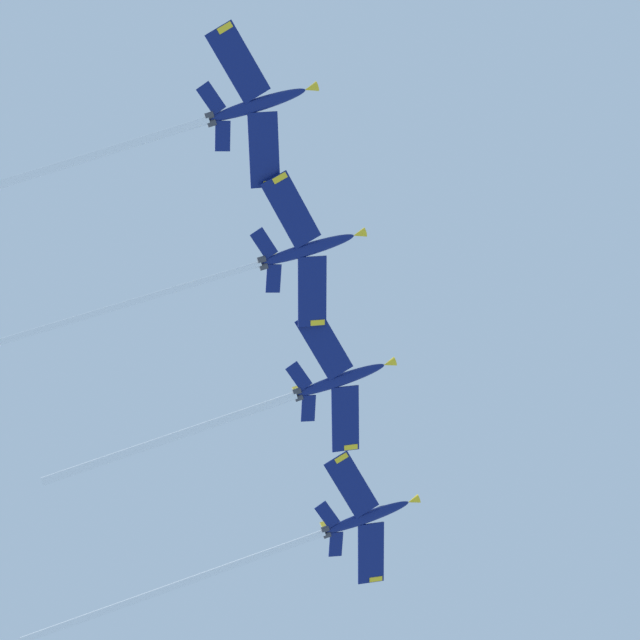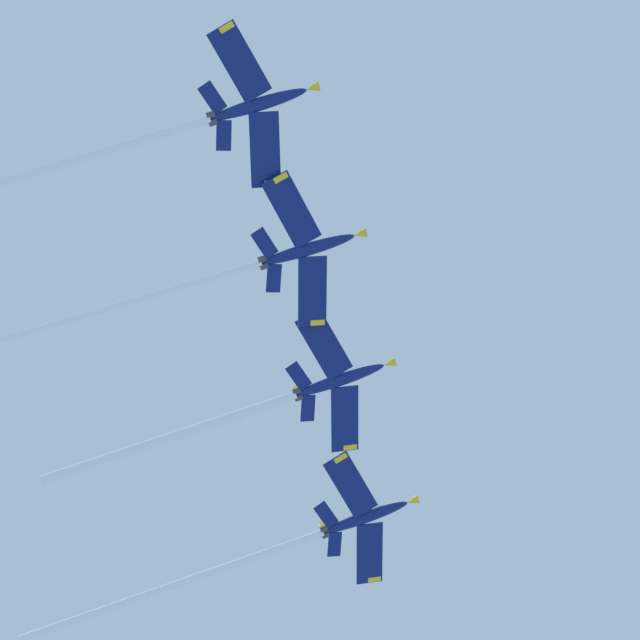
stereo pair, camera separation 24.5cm
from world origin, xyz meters
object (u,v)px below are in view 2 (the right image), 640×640
jet_far_left (287,545)px  jet_inner_left (267,404)px  jet_centre (257,264)px  jet_inner_right (180,128)px

jet_far_left → jet_inner_left: 20.11m
jet_far_left → jet_inner_left: size_ratio=1.17×
jet_far_left → jet_centre: size_ratio=1.17×
jet_inner_left → jet_centre: jet_inner_left is taller
jet_centre → jet_inner_left: bearing=79.9°
jet_inner_left → jet_centre: 18.36m
jet_far_left → jet_inner_right: bearing=-109.3°
jet_far_left → jet_inner_right: (-18.53, -52.92, 0.54)m
jet_inner_right → jet_far_left: bearing=70.7°
jet_inner_right → jet_inner_left: bearing=67.5°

